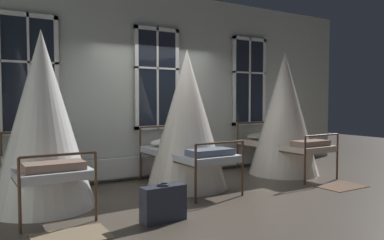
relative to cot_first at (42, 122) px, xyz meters
The scene contains 9 objects.
ground 2.59m from the cot_first, ahead, with size 21.75×21.75×0.00m, color brown.
back_wall_with_windows 2.64m from the cot_first, 27.07° to the left, with size 10.05×0.10×3.55m, color #B2B7AD.
window_bank 2.53m from the cot_first, 24.63° to the left, with size 5.49×0.10×2.78m.
cot_first is the anchor object (origin of this frame).
cot_second 2.32m from the cot_first, ahead, with size 1.38×1.93×2.32m.
cot_third 4.60m from the cot_first, ahead, with size 1.38×1.93×2.43m.
rug_first 1.79m from the cot_first, 89.47° to the right, with size 0.80×0.56×0.01m, color #8E7A5B.
rug_third 4.91m from the cot_first, 16.42° to the right, with size 0.80×0.56×0.01m, color brown.
suitcase_dark 2.03m from the cot_first, 51.76° to the right, with size 0.57×0.24×0.47m.
Camera 1 is at (-3.37, -5.30, 1.49)m, focal length 36.24 mm.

